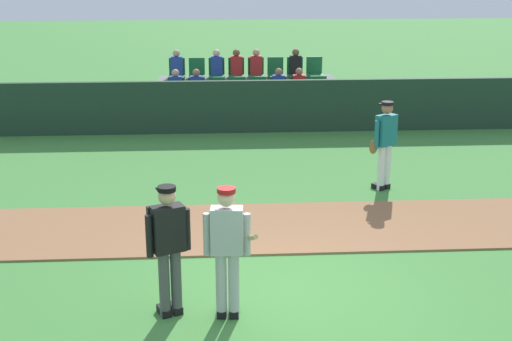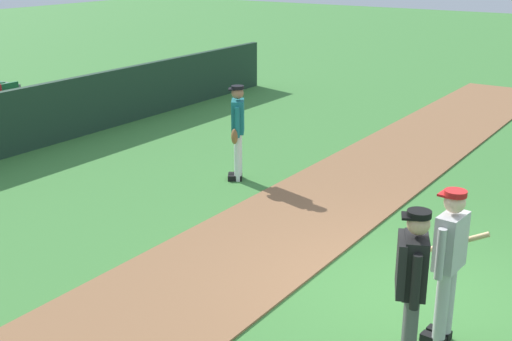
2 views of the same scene
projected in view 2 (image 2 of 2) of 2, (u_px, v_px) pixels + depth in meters
ground_plane at (413, 296)px, 8.22m from camera, size 80.00×80.00×0.00m
infield_dirt_path at (251, 248)px, 9.50m from camera, size 28.00×2.30×0.03m
batter_grey_jersey at (448, 261)px, 6.95m from camera, size 0.67×0.79×1.76m
umpire_home_plate at (411, 284)px, 6.41m from camera, size 0.55×0.42×1.76m
runner_teal_jersey at (238, 129)px, 12.07m from camera, size 0.63×0.45×1.76m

